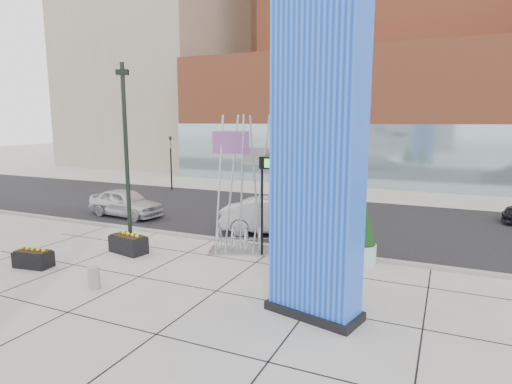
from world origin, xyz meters
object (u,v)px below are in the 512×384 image
at_px(lamp_post, 127,177).
at_px(car_silver_mid, 275,217).
at_px(blue_pylon, 317,165).
at_px(car_white_west, 126,203).
at_px(overhead_street_sign, 278,172).
at_px(public_art_sculpture, 240,217).
at_px(concrete_bollard, 94,278).

distance_m(lamp_post, car_silver_mid, 6.91).
height_order(lamp_post, car_silver_mid, lamp_post).
xyz_separation_m(blue_pylon, lamp_post, (-8.49, 2.58, -1.06)).
distance_m(lamp_post, car_white_west, 7.08).
xyz_separation_m(blue_pylon, car_silver_mid, (-4.09, 7.42, -3.28)).
relative_size(lamp_post, car_silver_mid, 1.48).
xyz_separation_m(blue_pylon, overhead_street_sign, (-2.67, 4.13, -0.76)).
distance_m(blue_pylon, public_art_sculpture, 6.71).
relative_size(overhead_street_sign, car_silver_mid, 0.78).
bearing_deg(concrete_bollard, car_white_west, 125.77).
height_order(concrete_bollard, car_silver_mid, car_silver_mid).
distance_m(blue_pylon, lamp_post, 8.94).
xyz_separation_m(concrete_bollard, car_white_west, (-6.17, 8.56, 0.41)).
bearing_deg(overhead_street_sign, car_white_west, 162.23).
height_order(public_art_sculpture, car_white_west, public_art_sculpture).
bearing_deg(overhead_street_sign, car_silver_mid, 113.65).
relative_size(blue_pylon, public_art_sculpture, 1.55).
distance_m(public_art_sculpture, concrete_bollard, 6.01).
bearing_deg(car_white_west, car_silver_mid, -84.87).
xyz_separation_m(concrete_bollard, car_silver_mid, (2.76, 8.47, 0.47)).
bearing_deg(lamp_post, concrete_bollard, -65.77).
bearing_deg(overhead_street_sign, public_art_sculpture, 173.72).
bearing_deg(concrete_bollard, public_art_sculpture, 65.30).
distance_m(blue_pylon, overhead_street_sign, 4.98).
height_order(blue_pylon, lamp_post, blue_pylon).
bearing_deg(concrete_bollard, blue_pylon, 8.68).
xyz_separation_m(public_art_sculpture, concrete_bollard, (-2.47, -5.37, -1.09)).
distance_m(lamp_post, public_art_sculpture, 4.74).
relative_size(public_art_sculpture, concrete_bollard, 7.85).
bearing_deg(car_silver_mid, overhead_street_sign, -169.76).
relative_size(blue_pylon, car_white_west, 1.91).
bearing_deg(lamp_post, blue_pylon, -16.90).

